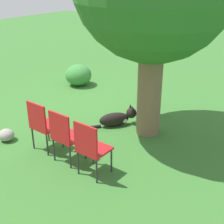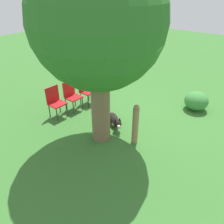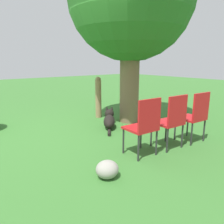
{
  "view_description": "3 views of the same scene",
  "coord_description": "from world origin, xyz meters",
  "views": [
    {
      "loc": [
        5.11,
        3.86,
        2.92
      ],
      "look_at": [
        0.29,
        0.48,
        0.28
      ],
      "focal_mm": 50.0,
      "sensor_mm": 36.0,
      "label": 1
    },
    {
      "loc": [
        -2.87,
        4.76,
        3.47
      ],
      "look_at": [
        0.42,
        0.51,
        0.33
      ],
      "focal_mm": 35.0,
      "sensor_mm": 36.0,
      "label": 2
    },
    {
      "loc": [
        4.05,
        -2.27,
        1.47
      ],
      "look_at": [
        0.41,
        0.57,
        0.38
      ],
      "focal_mm": 35.0,
      "sensor_mm": 36.0,
      "label": 3
    }
  ],
  "objects": [
    {
      "name": "red_chair_2",
      "position": [
        1.96,
        1.26,
        0.53
      ],
      "size": [
        0.44,
        0.46,
        0.93
      ],
      "rotation": [
        0.0,
        0.0,
        3.1
      ],
      "color": "red",
      "rests_on": "ground_plane"
    },
    {
      "name": "oak_tree",
      "position": [
        0.18,
        1.27,
        2.81
      ],
      "size": [
        2.8,
        2.8,
        4.24
      ],
      "color": "#7A6047",
      "rests_on": "ground_plane"
    },
    {
      "name": "fence_post",
      "position": [
        -0.6,
        0.9,
        0.54
      ],
      "size": [
        0.15,
        0.15,
        1.07
      ],
      "color": "#937551",
      "rests_on": "ground_plane"
    },
    {
      "name": "low_shrub",
      "position": [
        -1.22,
        -1.73,
        0.29
      ],
      "size": [
        0.73,
        0.73,
        0.59
      ],
      "color": "#3D843D",
      "rests_on": "ground_plane"
    },
    {
      "name": "ground_plane",
      "position": [
        0.0,
        0.0,
        0.0
      ],
      "size": [
        30.0,
        30.0,
        0.0
      ],
      "primitive_type": "plane",
      "color": "#38702D"
    },
    {
      "name": "red_chair_0",
      "position": [
        1.83,
        0.09,
        0.53
      ],
      "size": [
        0.44,
        0.46,
        0.93
      ],
      "rotation": [
        0.0,
        0.0,
        3.1
      ],
      "color": "red",
      "rests_on": "ground_plane"
    },
    {
      "name": "red_chair_1",
      "position": [
        1.9,
        0.67,
        0.53
      ],
      "size": [
        0.44,
        0.46,
        0.93
      ],
      "rotation": [
        0.0,
        0.0,
        3.1
      ],
      "color": "red",
      "rests_on": "ground_plane"
    },
    {
      "name": "dog",
      "position": [
        0.25,
        0.61,
        0.16
      ],
      "size": [
        0.94,
        0.76,
        0.42
      ],
      "rotation": [
        0.0,
        0.0,
        2.49
      ],
      "color": "black",
      "rests_on": "ground_plane"
    },
    {
      "name": "garden_rock",
      "position": [
        2.01,
        -0.75,
        0.11
      ],
      "size": [
        0.29,
        0.3,
        0.23
      ],
      "color": "gray",
      "rests_on": "ground_plane"
    }
  ]
}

